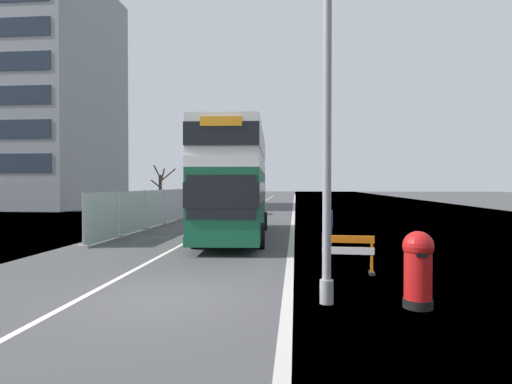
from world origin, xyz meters
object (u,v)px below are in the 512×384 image
object	(u,v)px
red_pillar_postbox	(418,266)
roadworks_barrier	(348,251)
pedestrian_at_kerb	(328,229)
double_decker_bus	(236,181)
lamppost_foreground	(327,96)
car_oncoming_near	(231,202)
car_receding_mid	(238,199)

from	to	relation	value
red_pillar_postbox	roadworks_barrier	world-z (taller)	red_pillar_postbox
pedestrian_at_kerb	double_decker_bus	bearing A→B (deg)	132.60
lamppost_foreground	pedestrian_at_kerb	distance (m)	7.46
red_pillar_postbox	lamppost_foreground	bearing A→B (deg)	175.53
car_oncoming_near	car_receding_mid	size ratio (longest dim) A/B	0.96
red_pillar_postbox	car_oncoming_near	xyz separation A→B (m)	(-7.77, 26.34, 0.14)
car_oncoming_near	car_receding_mid	xyz separation A→B (m)	(-0.39, 7.19, 0.01)
double_decker_bus	lamppost_foreground	world-z (taller)	lamppost_foreground
double_decker_bus	lamppost_foreground	bearing A→B (deg)	-72.47
lamppost_foreground	red_pillar_postbox	xyz separation A→B (m)	(1.81, -0.14, -3.48)
red_pillar_postbox	roadworks_barrier	distance (m)	3.38
double_decker_bus	lamppost_foreground	xyz separation A→B (m)	(3.45, -10.93, 1.70)
red_pillar_postbox	roadworks_barrier	size ratio (longest dim) A/B	1.08
lamppost_foreground	red_pillar_postbox	bearing A→B (deg)	-4.47
roadworks_barrier	car_oncoming_near	size ratio (longest dim) A/B	0.37
double_decker_bus	car_receding_mid	size ratio (longest dim) A/B	2.82
double_decker_bus	red_pillar_postbox	world-z (taller)	double_decker_bus
lamppost_foreground	roadworks_barrier	world-z (taller)	lamppost_foreground
lamppost_foreground	car_oncoming_near	size ratio (longest dim) A/B	2.34
double_decker_bus	car_receding_mid	distance (m)	22.71
car_oncoming_near	pedestrian_at_kerb	bearing A→B (deg)	-71.71
double_decker_bus	pedestrian_at_kerb	xyz separation A→B (m)	(3.97, -4.32, -1.74)
car_oncoming_near	pedestrian_at_kerb	distance (m)	20.64
double_decker_bus	pedestrian_at_kerb	bearing A→B (deg)	-47.40
roadworks_barrier	car_receding_mid	distance (m)	31.14
red_pillar_postbox	roadworks_barrier	xyz separation A→B (m)	(-1.00, 3.22, -0.21)
lamppost_foreground	pedestrian_at_kerb	bearing A→B (deg)	85.48
lamppost_foreground	roadworks_barrier	size ratio (longest dim) A/B	6.34
double_decker_bus	roadworks_barrier	world-z (taller)	double_decker_bus
roadworks_barrier	car_receding_mid	bearing A→B (deg)	103.29
red_pillar_postbox	car_receding_mid	xyz separation A→B (m)	(-8.16, 33.53, 0.15)
lamppost_foreground	car_receding_mid	world-z (taller)	lamppost_foreground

